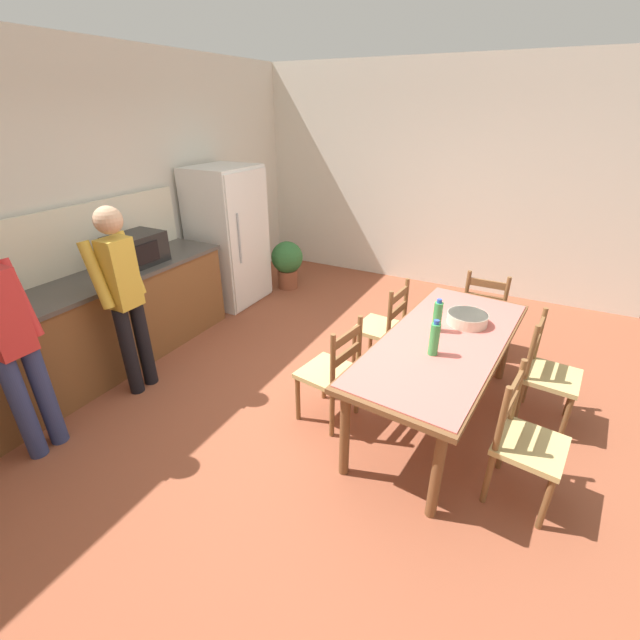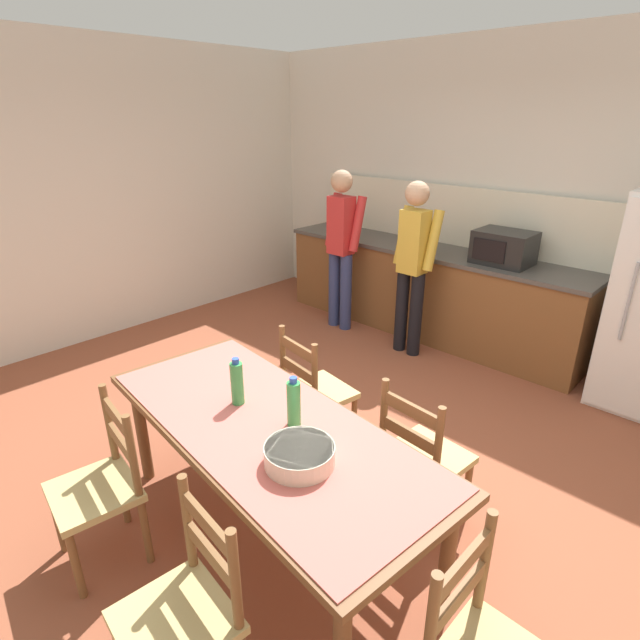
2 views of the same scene
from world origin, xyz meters
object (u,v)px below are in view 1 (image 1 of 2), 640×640
Objects in this scene: microwave at (136,249)px; dining_table at (443,348)px; person_at_sink at (10,338)px; chair_side_far_right at (383,328)px; bottle_off_centre at (437,316)px; potted_plant at (287,261)px; serving_bowl at (467,318)px; refrigerator at (228,237)px; bottle_near_centre at (434,339)px; chair_side_near_right at (547,374)px; chair_side_near_left at (524,442)px; chair_head_end at (483,313)px; chair_side_far_left at (332,373)px; person_at_counter at (124,294)px.

microwave is 0.24× the size of dining_table.
dining_table is 1.26× the size of person_at_sink.
chair_side_far_right is 0.54× the size of person_at_sink.
potted_plant is (1.80, 2.48, -0.49)m from bottle_off_centre.
serving_bowl is at bearing -142.08° from person_at_sink.
potted_plant is at bearing -31.82° from refrigerator.
refrigerator is 6.31× the size of bottle_near_centre.
serving_bowl is at bearing 99.14° from chair_side_near_right.
bottle_near_centre is at bearing 135.31° from chair_side_near_right.
bottle_near_centre is 0.30× the size of chair_side_near_right.
microwave is 0.55× the size of chair_side_near_left.
serving_bowl is 1.02m from chair_head_end.
chair_side_far_left is at bearing 117.01° from dining_table.
person_at_sink is (-2.08, 3.28, 0.51)m from chair_side_near_right.
chair_side_far_right is at bearing -106.33° from refrigerator.
dining_table is 0.88m from chair_side_near_left.
person_at_sink is (-1.31, 1.76, 0.51)m from chair_side_far_left.
serving_bowl is 0.19× the size of person_at_sink.
bottle_near_centre is at bearing 109.35° from chair_side_far_left.
person_at_counter reaches higher than serving_bowl.
person_at_counter reaches higher than potted_plant.
serving_bowl is at bearing -156.34° from person_at_counter.
dining_table is 6.64× the size of serving_bowl.
microwave is 0.55× the size of chair_side_near_right.
chair_side_near_right reaches higher than serving_bowl.
dining_table is 0.25m from bottle_off_centre.
chair_head_end is at bearing -141.53° from person_at_counter.
chair_side_near_right is 0.54× the size of person_at_sink.
bottle_near_centre is at bearing 168.17° from serving_bowl.
chair_side_near_left is (-0.36, -3.68, -0.63)m from microwave.
chair_side_near_left is (-0.53, -0.66, -0.23)m from dining_table.
serving_bowl is (0.52, -3.12, -0.27)m from microwave.
microwave is 0.55× the size of chair_side_far_left.
dining_table is 2.33× the size of chair_side_far_right.
chair_side_far_left is at bearing -0.50° from chair_side_far_right.
chair_head_end is 0.54× the size of person_at_sink.
microwave is at bearing 167.84° from potted_plant.
chair_head_end is (0.96, -0.04, -0.36)m from serving_bowl.
chair_side_near_right is 3.66m from potted_plant.
bottle_near_centre is 1.00× the size of bottle_off_centre.
bottle_off_centre is 0.30× the size of chair_head_end.
chair_side_far_left is 1.70m from chair_side_near_right.
person_at_counter is (-0.90, 2.41, 0.06)m from bottle_off_centre.
chair_side_far_left is 2.93m from potted_plant.
chair_head_end is 0.55× the size of person_at_counter.
refrigerator is 0.80× the size of dining_table.
chair_side_near_left is at bearing 56.69° from chair_side_far_right.
person_at_sink is (-1.16, 3.18, 0.51)m from chair_side_near_left.
bottle_near_centre reaches higher than chair_side_near_left.
microwave is 2.54m from chair_side_far_right.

